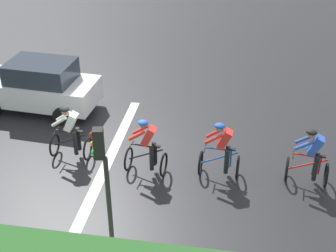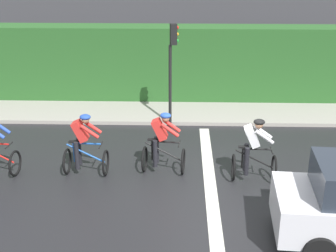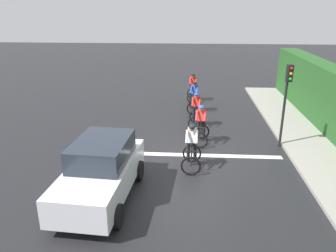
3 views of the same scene
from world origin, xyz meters
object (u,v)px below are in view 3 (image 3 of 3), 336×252
at_px(cyclist_fourth, 201,125).
at_px(cyclist_trailing, 192,147).
at_px(cyclist_mid, 196,110).
at_px(car_white, 101,171).
at_px(cyclist_lead, 193,88).
at_px(traffic_light_near_crossing, 286,94).
at_px(cyclist_second, 194,97).

bearing_deg(cyclist_fourth, cyclist_trailing, -99.36).
distance_m(cyclist_mid, car_white, 6.98).
xyz_separation_m(cyclist_lead, cyclist_trailing, (-0.08, -8.81, 0.00)).
height_order(car_white, traffic_light_near_crossing, traffic_light_near_crossing).
bearing_deg(cyclist_trailing, cyclist_fourth, 80.64).
bearing_deg(traffic_light_near_crossing, car_white, -146.25).
relative_size(cyclist_fourth, car_white, 0.39).
bearing_deg(cyclist_second, cyclist_mid, -88.44).
relative_size(cyclist_second, cyclist_trailing, 1.00).
height_order(cyclist_fourth, traffic_light_near_crossing, traffic_light_near_crossing).
relative_size(cyclist_second, cyclist_fourth, 1.00).
height_order(cyclist_second, cyclist_mid, same).
height_order(cyclist_mid, cyclist_fourth, same).
xyz_separation_m(cyclist_mid, car_white, (-2.86, -6.37, 0.08)).
relative_size(cyclist_mid, cyclist_fourth, 1.00).
distance_m(cyclist_lead, traffic_light_near_crossing, 7.70).
xyz_separation_m(car_white, traffic_light_near_crossing, (6.25, 4.18, 1.35)).
bearing_deg(traffic_light_near_crossing, cyclist_mid, 147.14).
height_order(cyclist_trailing, traffic_light_near_crossing, traffic_light_near_crossing).
relative_size(cyclist_mid, cyclist_trailing, 1.00).
xyz_separation_m(cyclist_trailing, traffic_light_near_crossing, (3.61, 2.11, 1.43)).
bearing_deg(car_white, cyclist_lead, 75.96).
bearing_deg(cyclist_mid, cyclist_fourth, -85.27).
bearing_deg(car_white, traffic_light_near_crossing, 33.75).
relative_size(cyclist_lead, cyclist_trailing, 1.00).
height_order(cyclist_lead, cyclist_mid, same).
bearing_deg(cyclist_trailing, cyclist_lead, 89.51).
height_order(cyclist_mid, car_white, car_white).
distance_m(cyclist_lead, car_white, 11.21).
relative_size(cyclist_lead, cyclist_fourth, 1.00).
distance_m(cyclist_lead, cyclist_fourth, 6.52).
relative_size(cyclist_lead, traffic_light_near_crossing, 0.50).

